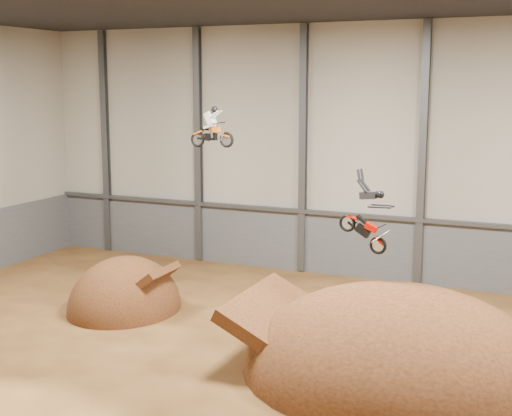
# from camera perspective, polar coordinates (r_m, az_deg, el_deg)

# --- Properties ---
(floor) EXTENTS (40.00, 40.00, 0.00)m
(floor) POSITION_cam_1_polar(r_m,az_deg,el_deg) (27.26, -0.52, -13.24)
(floor) COLOR #4C2D14
(floor) RESTS_ON ground
(back_wall) EXTENTS (40.00, 0.10, 14.00)m
(back_wall) POSITION_cam_1_polar(r_m,az_deg,el_deg) (39.40, 8.46, 4.40)
(back_wall) COLOR #A9A495
(back_wall) RESTS_ON ground
(lower_band_back) EXTENTS (39.80, 0.18, 3.50)m
(lower_band_back) POSITION_cam_1_polar(r_m,az_deg,el_deg) (40.15, 8.23, -3.09)
(lower_band_back) COLOR #55575D
(lower_band_back) RESTS_ON ground
(steel_rail) EXTENTS (39.80, 0.35, 0.20)m
(steel_rail) POSITION_cam_1_polar(r_m,az_deg,el_deg) (39.64, 8.23, -0.60)
(steel_rail) COLOR #47494F
(steel_rail) RESTS_ON lower_band_back
(steel_column_0) EXTENTS (0.40, 0.36, 13.90)m
(steel_column_0) POSITION_cam_1_polar(r_m,az_deg,el_deg) (46.45, -11.94, 5.13)
(steel_column_0) COLOR #47494F
(steel_column_0) RESTS_ON ground
(steel_column_1) EXTENTS (0.40, 0.36, 13.90)m
(steel_column_1) POSITION_cam_1_polar(r_m,az_deg,el_deg) (42.93, -4.64, 4.93)
(steel_column_1) COLOR #47494F
(steel_column_1) RESTS_ON ground
(steel_column_2) EXTENTS (0.40, 0.36, 13.90)m
(steel_column_2) POSITION_cam_1_polar(r_m,az_deg,el_deg) (40.21, 3.78, 4.60)
(steel_column_2) COLOR #47494F
(steel_column_2) RESTS_ON ground
(steel_column_3) EXTENTS (0.40, 0.36, 13.90)m
(steel_column_3) POSITION_cam_1_polar(r_m,az_deg,el_deg) (38.47, 13.18, 4.12)
(steel_column_3) COLOR #47494F
(steel_column_3) RESTS_ON ground
(takeoff_ramp) EXTENTS (5.18, 5.98, 5.18)m
(takeoff_ramp) POSITION_cam_1_polar(r_m,az_deg,el_deg) (35.14, -10.43, -8.01)
(takeoff_ramp) COLOR #3A1D0E
(takeoff_ramp) RESTS_ON ground
(landing_ramp) EXTENTS (11.69, 10.34, 6.74)m
(landing_ramp) POSITION_cam_1_polar(r_m,az_deg,el_deg) (27.68, 11.17, -13.07)
(landing_ramp) COLOR #3A1D0E
(landing_ramp) RESTS_ON ground
(fmx_rider_a) EXTENTS (2.32, 1.00, 2.06)m
(fmx_rider_a) POSITION_cam_1_polar(r_m,az_deg,el_deg) (32.29, -3.54, 6.64)
(fmx_rider_a) COLOR #E75D0A
(fmx_rider_b) EXTENTS (3.80, 1.42, 3.56)m
(fmx_rider_b) POSITION_cam_1_polar(r_m,az_deg,el_deg) (27.51, 8.26, -0.14)
(fmx_rider_b) COLOR #D50B00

